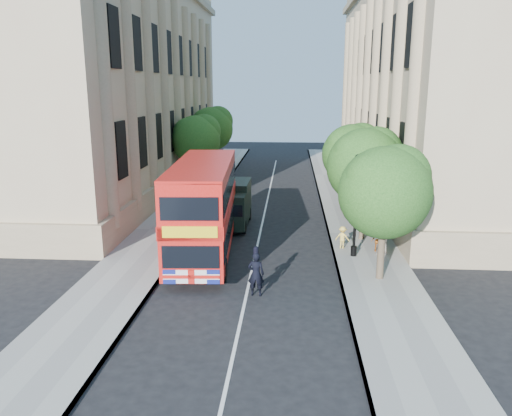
% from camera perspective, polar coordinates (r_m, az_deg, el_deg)
% --- Properties ---
extents(ground, '(120.00, 120.00, 0.00)m').
position_cam_1_polar(ground, '(20.21, -1.36, -11.03)').
color(ground, black).
rests_on(ground, ground).
extents(pavement_right, '(3.50, 80.00, 0.12)m').
position_cam_1_polar(pavement_right, '(29.76, 11.60, -2.97)').
color(pavement_right, gray).
rests_on(pavement_right, ground).
extents(pavement_left, '(3.50, 80.00, 0.12)m').
position_cam_1_polar(pavement_left, '(30.43, -10.42, -2.54)').
color(pavement_left, gray).
rests_on(pavement_left, ground).
extents(building_right, '(12.00, 38.00, 18.00)m').
position_cam_1_polar(building_right, '(43.95, 20.55, 13.58)').
color(building_right, tan).
rests_on(building_right, ground).
extents(building_left, '(12.00, 38.00, 18.00)m').
position_cam_1_polar(building_left, '(45.05, -16.65, 13.85)').
color(building_left, tan).
rests_on(building_left, ground).
extents(tree_right_near, '(4.00, 4.00, 6.08)m').
position_cam_1_polar(tree_right_near, '(22.09, 14.62, 2.28)').
color(tree_right_near, '#473828').
rests_on(tree_right_near, ground).
extents(tree_right_mid, '(4.20, 4.20, 6.37)m').
position_cam_1_polar(tree_right_mid, '(27.89, 12.47, 5.12)').
color(tree_right_mid, '#473828').
rests_on(tree_right_mid, ground).
extents(tree_right_far, '(4.00, 4.00, 6.15)m').
position_cam_1_polar(tree_right_far, '(33.80, 11.02, 6.42)').
color(tree_right_far, '#473828').
rests_on(tree_right_far, ground).
extents(tree_left_far, '(4.00, 4.00, 6.30)m').
position_cam_1_polar(tree_left_far, '(41.23, -6.82, 8.03)').
color(tree_left_far, '#473828').
rests_on(tree_left_far, ground).
extents(tree_left_back, '(4.20, 4.20, 6.65)m').
position_cam_1_polar(tree_left_back, '(49.06, -5.08, 9.27)').
color(tree_left_back, '#473828').
rests_on(tree_left_back, ground).
extents(lamp_post, '(0.32, 0.32, 5.16)m').
position_cam_1_polar(lamp_post, '(25.19, 11.31, -0.21)').
color(lamp_post, black).
rests_on(lamp_post, pavement_right).
extents(double_decker_bus, '(3.34, 10.36, 4.72)m').
position_cam_1_polar(double_decker_bus, '(25.28, -6.00, 0.25)').
color(double_decker_bus, red).
rests_on(double_decker_bus, ground).
extents(box_van, '(1.99, 4.78, 2.72)m').
position_cam_1_polar(box_van, '(30.78, -2.71, 0.31)').
color(box_van, black).
rests_on(box_van, ground).
extents(police_constable, '(0.71, 0.49, 1.88)m').
position_cam_1_polar(police_constable, '(20.73, -0.01, -7.56)').
color(police_constable, black).
rests_on(police_constable, ground).
extents(woman_pedestrian, '(1.06, 1.01, 1.73)m').
position_cam_1_polar(woman_pedestrian, '(26.13, 14.04, -3.32)').
color(woman_pedestrian, beige).
rests_on(woman_pedestrian, pavement_right).
extents(child_a, '(0.67, 0.34, 1.10)m').
position_cam_1_polar(child_a, '(26.59, 13.73, -3.73)').
color(child_a, '#C36A22').
rests_on(child_a, pavement_right).
extents(child_b, '(0.87, 0.67, 1.19)m').
position_cam_1_polar(child_b, '(26.76, 9.86, -3.32)').
color(child_b, '#E6C24E').
rests_on(child_b, pavement_right).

